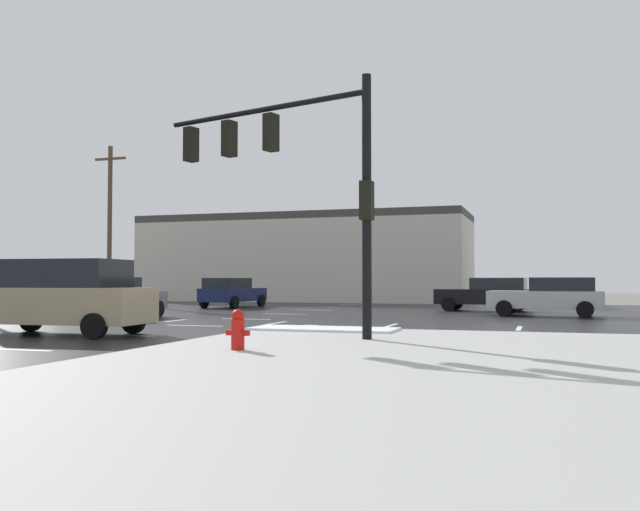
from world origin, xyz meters
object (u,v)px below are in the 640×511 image
object	(u,v)px
sedan_black	(488,293)
suv_tan	(61,295)
sedan_silver	(550,296)
sedan_grey	(112,297)
traffic_signal_mast	(295,163)
sedan_navy	(232,292)
fire_hydrant	(238,329)
utility_pole_distant	(110,221)

from	to	relation	value
sedan_black	suv_tan	bearing A→B (deg)	66.05
sedan_silver	sedan_grey	world-z (taller)	same
traffic_signal_mast	sedan_navy	size ratio (longest dim) A/B	1.33
fire_hydrant	sedan_silver	size ratio (longest dim) A/B	0.17
traffic_signal_mast	sedan_grey	size ratio (longest dim) A/B	1.34
sedan_black	traffic_signal_mast	bearing A→B (deg)	83.75
suv_tan	sedan_silver	size ratio (longest dim) A/B	1.07
fire_hydrant	utility_pole_distant	world-z (taller)	utility_pole_distant
sedan_silver	sedan_grey	distance (m)	17.37
sedan_black	sedan_navy	size ratio (longest dim) A/B	1.00
sedan_black	suv_tan	distance (m)	20.73
traffic_signal_mast	utility_pole_distant	size ratio (longest dim) A/B	0.62
traffic_signal_mast	sedan_silver	size ratio (longest dim) A/B	1.34
traffic_signal_mast	suv_tan	distance (m)	7.33
traffic_signal_mast	suv_tan	xyz separation A→B (m)	(-6.51, -0.53, -3.32)
utility_pole_distant	sedan_black	bearing A→B (deg)	-7.67
utility_pole_distant	suv_tan	bearing A→B (deg)	-57.73
fire_hydrant	sedan_navy	size ratio (longest dim) A/B	0.17
traffic_signal_mast	suv_tan	world-z (taller)	traffic_signal_mast
sedan_navy	fire_hydrant	bearing A→B (deg)	-150.52
fire_hydrant	sedan_silver	bearing A→B (deg)	71.20
sedan_grey	sedan_black	bearing A→B (deg)	-46.54
sedan_grey	utility_pole_distant	size ratio (longest dim) A/B	0.46
traffic_signal_mast	sedan_grey	bearing A→B (deg)	-17.30
sedan_black	suv_tan	world-z (taller)	suv_tan
sedan_navy	sedan_black	bearing A→B (deg)	-86.67
sedan_black	sedan_navy	bearing A→B (deg)	3.84
sedan_silver	utility_pole_distant	world-z (taller)	utility_pole_distant
sedan_silver	sedan_grey	bearing A→B (deg)	28.43
traffic_signal_mast	sedan_navy	world-z (taller)	traffic_signal_mast
sedan_black	sedan_silver	xyz separation A→B (m)	(2.76, -4.08, 0.00)
traffic_signal_mast	utility_pole_distant	xyz separation A→B (m)	(-20.02, 20.86, 0.77)
sedan_grey	utility_pole_distant	xyz separation A→B (m)	(-10.35, 14.56, 4.33)
suv_tan	sedan_silver	bearing A→B (deg)	-135.71
traffic_signal_mast	sedan_black	bearing A→B (deg)	-84.80
suv_tan	sedan_navy	world-z (taller)	suv_tan
sedan_grey	sedan_navy	distance (m)	11.55
fire_hydrant	utility_pole_distant	bearing A→B (deg)	129.44
traffic_signal_mast	fire_hydrant	bearing A→B (deg)	108.66
sedan_silver	sedan_grey	size ratio (longest dim) A/B	1.01
suv_tan	sedan_grey	xyz separation A→B (m)	(-3.16, 6.83, -0.24)
sedan_navy	utility_pole_distant	bearing A→B (deg)	76.85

